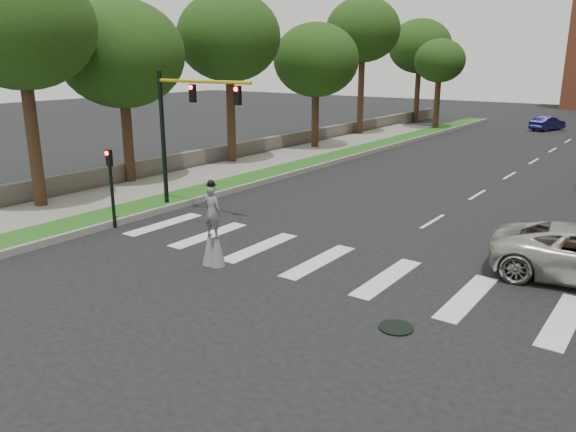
# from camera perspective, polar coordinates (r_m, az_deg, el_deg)

# --- Properties ---
(ground_plane) EXTENTS (160.00, 160.00, 0.00)m
(ground_plane) POSITION_cam_1_polar(r_m,az_deg,el_deg) (17.90, 4.91, -6.39)
(ground_plane) COLOR black
(ground_plane) RESTS_ON ground
(grass_median) EXTENTS (2.00, 60.00, 0.25)m
(grass_median) POSITION_cam_1_polar(r_m,az_deg,el_deg) (40.21, 5.54, 6.19)
(grass_median) COLOR #1C5217
(grass_median) RESTS_ON ground
(median_curb) EXTENTS (0.20, 60.00, 0.28)m
(median_curb) POSITION_cam_1_polar(r_m,az_deg,el_deg) (39.70, 6.85, 6.05)
(median_curb) COLOR gray
(median_curb) RESTS_ON ground
(sidewalk_left) EXTENTS (4.00, 60.00, 0.18)m
(sidewalk_left) POSITION_cam_1_polar(r_m,az_deg,el_deg) (34.05, -7.47, 4.34)
(sidewalk_left) COLOR gray
(sidewalk_left) RESTS_ON ground
(stone_wall) EXTENTS (0.50, 56.00, 1.10)m
(stone_wall) POSITION_cam_1_polar(r_m,az_deg,el_deg) (44.74, 0.72, 7.77)
(stone_wall) COLOR #56514A
(stone_wall) RESTS_ON ground
(manhole) EXTENTS (0.90, 0.90, 0.04)m
(manhole) POSITION_cam_1_polar(r_m,az_deg,el_deg) (15.01, 10.91, -11.08)
(manhole) COLOR black
(manhole) RESTS_ON ground
(traffic_signal) EXTENTS (5.30, 0.23, 6.20)m
(traffic_signal) POSITION_cam_1_polar(r_m,az_deg,el_deg) (25.24, -10.82, 9.60)
(traffic_signal) COLOR black
(traffic_signal) RESTS_ON ground
(secondary_signal) EXTENTS (0.25, 0.21, 3.23)m
(secondary_signal) POSITION_cam_1_polar(r_m,az_deg,el_deg) (23.73, -17.53, 3.38)
(secondary_signal) COLOR black
(secondary_signal) RESTS_ON ground
(stilt_performer) EXTENTS (0.84, 0.55, 2.94)m
(stilt_performer) POSITION_cam_1_polar(r_m,az_deg,el_deg) (18.80, -7.64, -1.63)
(stilt_performer) COLOR #342115
(stilt_performer) RESTS_ON ground
(car_mid) EXTENTS (2.74, 4.31, 1.34)m
(car_mid) POSITION_cam_1_polar(r_m,az_deg,el_deg) (60.50, 24.86, 8.53)
(car_mid) COLOR #171852
(car_mid) RESTS_ON ground
(tree_0) EXTENTS (6.43, 6.43, 10.82)m
(tree_0) POSITION_cam_1_polar(r_m,az_deg,el_deg) (27.67, -25.63, 17.00)
(tree_0) COLOR #342115
(tree_0) RESTS_ON ground
(tree_1) EXTENTS (6.63, 6.63, 9.78)m
(tree_1) POSITION_cam_1_polar(r_m,az_deg,el_deg) (31.79, -16.58, 15.47)
(tree_1) COLOR #342115
(tree_1) RESTS_ON ground
(tree_2) EXTENTS (6.53, 6.53, 10.81)m
(tree_2) POSITION_cam_1_polar(r_m,az_deg,el_deg) (36.97, -6.03, 17.60)
(tree_2) COLOR #342115
(tree_2) RESTS_ON ground
(tree_3) EXTENTS (6.36, 6.36, 9.33)m
(tree_3) POSITION_cam_1_polar(r_m,az_deg,el_deg) (43.19, 2.86, 15.51)
(tree_3) COLOR #342115
(tree_3) RESTS_ON ground
(tree_4) EXTENTS (6.49, 6.49, 11.89)m
(tree_4) POSITION_cam_1_polar(r_m,az_deg,el_deg) (51.67, 7.62, 18.18)
(tree_4) COLOR #342115
(tree_4) RESTS_ON ground
(tree_5) EXTENTS (6.65, 6.65, 10.82)m
(tree_5) POSITION_cam_1_polar(r_m,az_deg,el_deg) (63.61, 13.26, 16.41)
(tree_5) COLOR #342115
(tree_5) RESTS_ON ground
(tree_6) EXTENTS (4.77, 4.77, 8.56)m
(tree_6) POSITION_cam_1_polar(r_m,az_deg,el_deg) (56.78, 15.16, 14.92)
(tree_6) COLOR #342115
(tree_6) RESTS_ON ground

